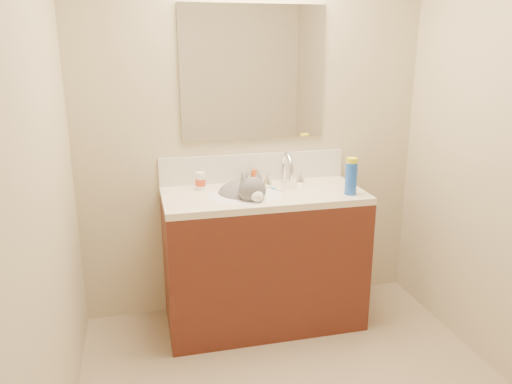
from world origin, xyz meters
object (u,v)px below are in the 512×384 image
basin (245,206)px  vanity_cabinet (263,261)px  silver_jar (248,179)px  amber_bottle (254,176)px  faucet (286,171)px  pill_bottle (200,181)px  spray_can (351,179)px  cat (244,198)px

basin → vanity_cabinet: bearing=14.0°
silver_jar → amber_bottle: 0.05m
basin → amber_bottle: 0.29m
faucet → amber_bottle: size_ratio=3.16×
vanity_cabinet → silver_jar: bearing=103.8°
pill_bottle → spray_can: bearing=-20.4°
vanity_cabinet → pill_bottle: size_ratio=11.21×
basin → silver_jar: bearing=74.1°
pill_bottle → basin: bearing=-37.3°
vanity_cabinet → cat: (-0.12, 0.00, 0.42)m
faucet → silver_jar: faucet is taller
silver_jar → amber_bottle: size_ratio=0.71×
spray_can → cat: bearing=164.9°
basin → pill_bottle: 0.32m
spray_can → amber_bottle: bearing=142.9°
faucet → spray_can: size_ratio=1.47×
pill_bottle → vanity_cabinet: bearing=-22.9°
cat → silver_jar: size_ratio=7.13×
silver_jar → spray_can: bearing=-34.8°
cat → spray_can: spray_can is taller
vanity_cabinet → silver_jar: (-0.05, 0.21, 0.48)m
faucet → silver_jar: bearing=162.4°
pill_bottle → amber_bottle: bearing=9.7°
pill_bottle → spray_can: (0.84, -0.31, 0.04)m
vanity_cabinet → basin: bearing=-166.0°
silver_jar → amber_bottle: (0.04, 0.00, 0.01)m
pill_bottle → spray_can: 0.90m
amber_bottle → spray_can: bearing=-37.1°
basin → faucet: (0.30, 0.17, 0.16)m
faucet → amber_bottle: bearing=158.6°
cat → spray_can: size_ratio=2.36×
silver_jar → spray_can: size_ratio=0.33×
pill_bottle → silver_jar: size_ratio=1.70×
basin → cat: (-0.00, 0.03, 0.04)m
vanity_cabinet → cat: 0.44m
cat → silver_jar: bearing=59.0°
pill_bottle → amber_bottle: size_ratio=1.21×
vanity_cabinet → faucet: (0.18, 0.14, 0.54)m
vanity_cabinet → pill_bottle: bearing=157.1°
silver_jar → cat: bearing=-108.9°
basin → faucet: faucet is taller
faucet → spray_can: (0.30, -0.30, 0.01)m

